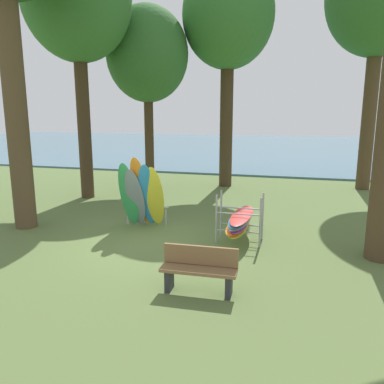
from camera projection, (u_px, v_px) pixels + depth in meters
ground_plane at (149, 241)px, 9.84m from camera, size 80.00×80.00×0.00m
lake_water at (260, 146)px, 37.09m from camera, size 80.00×36.00×0.10m
tree_far_left_back at (228, 18)px, 15.90m from camera, size 3.87×3.87×9.52m
tree_far_right_back at (77, 0)px, 13.53m from camera, size 3.91×3.91×9.55m
tree_deep_back at (147, 55)px, 15.90m from camera, size 3.44×3.44×7.65m
leaning_board_pile at (142, 196)px, 10.81m from camera, size 1.36×1.02×2.11m
board_storage_rack at (240, 220)px, 9.75m from camera, size 1.15×2.12×1.25m
park_bench at (199, 269)px, 6.97m from camera, size 1.42×0.47×0.85m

